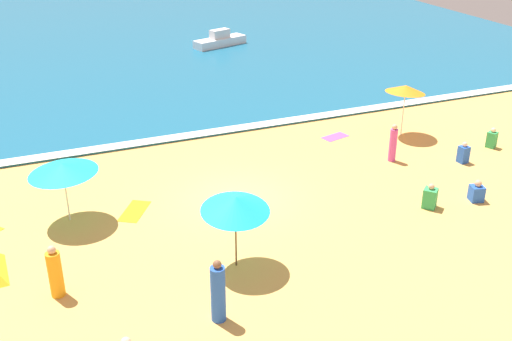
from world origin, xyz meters
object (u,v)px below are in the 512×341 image
at_px(beach_umbrella_3, 235,204).
at_px(beachgoer_10, 477,192).
at_px(beach_umbrella_0, 406,89).
at_px(beachgoer_5, 393,144).
at_px(beachgoer_3, 463,154).
at_px(beach_umbrella_4, 62,168).
at_px(beachgoer_8, 492,139).
at_px(beachgoer_6, 218,293).
at_px(small_boat_0, 220,40).
at_px(beachgoer_11, 430,197).
at_px(beachgoer_2, 55,273).

distance_m(beach_umbrella_3, beachgoer_10, 9.59).
distance_m(beach_umbrella_0, beachgoer_5, 3.34).
height_order(beach_umbrella_0, beachgoer_3, beach_umbrella_0).
height_order(beach_umbrella_4, beachgoer_8, beach_umbrella_4).
bearing_deg(beach_umbrella_0, beach_umbrella_3, -146.77).
height_order(beachgoer_5, beachgoer_6, beachgoer_6).
relative_size(beach_umbrella_0, small_boat_0, 0.60).
distance_m(beachgoer_10, beachgoer_11, 1.87).
xyz_separation_m(beachgoer_2, beachgoer_6, (3.76, -2.69, 0.12)).
bearing_deg(beachgoer_10, beach_umbrella_0, 79.40).
height_order(beach_umbrella_3, beachgoer_8, beach_umbrella_3).
distance_m(beach_umbrella_3, beachgoer_2, 5.28).
xyz_separation_m(beachgoer_2, beachgoer_11, (12.63, 0.27, -0.34)).
bearing_deg(beach_umbrella_3, beachgoer_5, 28.58).
bearing_deg(beachgoer_3, small_boat_0, 97.21).
relative_size(beach_umbrella_3, beachgoer_10, 2.98).
bearing_deg(beachgoer_3, beach_umbrella_3, -162.93).
relative_size(beach_umbrella_4, beachgoer_2, 1.59).
distance_m(beachgoer_3, beachgoer_11, 4.47).
xyz_separation_m(beachgoer_10, beachgoer_11, (-1.86, 0.23, 0.05)).
relative_size(beachgoer_6, small_boat_0, 0.46).
height_order(beach_umbrella_0, small_boat_0, beach_umbrella_0).
distance_m(beachgoer_11, small_boat_0, 24.51).
xyz_separation_m(beach_umbrella_0, beach_umbrella_3, (-10.60, -6.95, -0.06)).
height_order(beach_umbrella_4, beachgoer_5, beach_umbrella_4).
relative_size(beach_umbrella_3, beachgoer_5, 1.53).
distance_m(beach_umbrella_3, beach_umbrella_4, 6.33).
bearing_deg(small_boat_0, beachgoer_8, -76.81).
bearing_deg(beachgoer_8, beachgoer_5, 174.68).
relative_size(beach_umbrella_0, beachgoer_2, 1.51).
bearing_deg(beachgoer_5, beachgoer_2, -163.09).
xyz_separation_m(beachgoer_2, beachgoer_8, (18.41, 3.71, -0.34)).
distance_m(beachgoer_2, beachgoer_11, 12.63).
bearing_deg(beachgoer_5, small_boat_0, 90.51).
relative_size(beach_umbrella_0, beachgoer_11, 2.61).
height_order(beach_umbrella_4, beachgoer_10, beach_umbrella_4).
bearing_deg(beachgoer_10, beachgoer_5, 101.40).
height_order(beachgoer_11, small_boat_0, small_boat_0).
relative_size(beach_umbrella_4, beachgoer_11, 2.75).
bearing_deg(beachgoer_10, beach_umbrella_4, 163.21).
bearing_deg(beachgoer_8, beachgoer_2, -168.61).
bearing_deg(beach_umbrella_3, beachgoer_8, 17.61).
xyz_separation_m(beachgoer_5, beachgoer_8, (4.75, -0.44, -0.36)).
bearing_deg(beachgoer_10, beachgoer_11, 173.08).
distance_m(beachgoer_2, beachgoer_3, 16.50).
bearing_deg(beachgoer_5, beachgoer_3, -25.79).
bearing_deg(beach_umbrella_3, beachgoer_10, 3.48).
height_order(beachgoer_8, beachgoer_10, beachgoer_8).
xyz_separation_m(beach_umbrella_4, beachgoer_6, (2.94, -6.86, -1.08)).
bearing_deg(beachgoer_2, beachgoer_6, -35.54).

